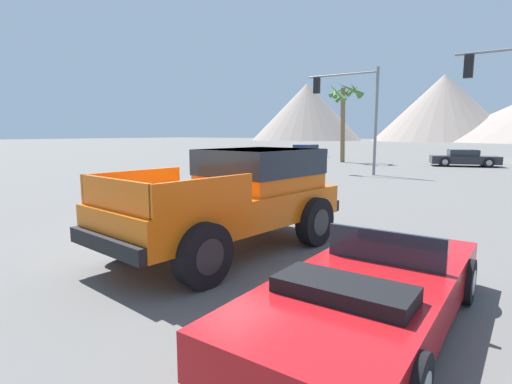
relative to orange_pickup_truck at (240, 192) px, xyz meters
name	(u,v)px	position (x,y,z in m)	size (l,w,h in m)	color
ground_plane	(224,244)	(-0.44, 0.02, -1.13)	(320.00, 320.00, 0.00)	#5B5956
orange_pickup_truck	(240,192)	(0.00, 0.00, 0.00)	(2.83, 5.36, 1.97)	orange
red_convertible_car	(369,294)	(3.25, -1.84, -0.72)	(1.95, 4.57, 1.07)	#B21419
parked_car_dark	(464,158)	(0.97, 25.06, -0.54)	(4.69, 2.98, 1.16)	#232328
parked_car_blue	(306,151)	(-13.04, 28.33, -0.51)	(2.57, 4.81, 1.23)	#334C9E
traffic_light_main	(349,101)	(-3.87, 15.55, 2.94)	(4.14, 0.38, 5.81)	slate
palm_tree_tall	(344,102)	(-7.59, 24.03, 3.58)	(2.93, 2.98, 6.24)	brown
distant_mountain_range	(487,110)	(-5.89, 125.71, 7.80)	(123.94, 69.32, 19.50)	gray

